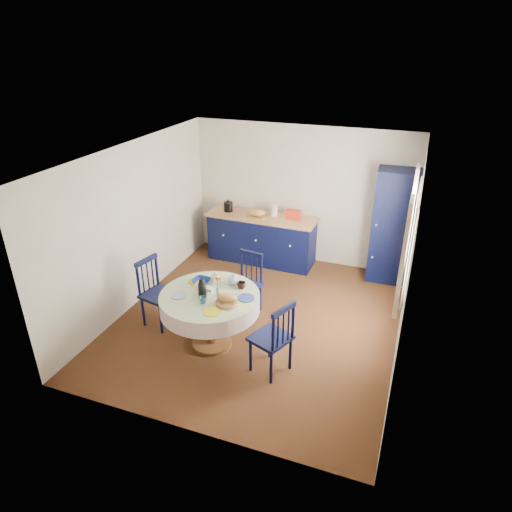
{
  "coord_description": "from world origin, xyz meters",
  "views": [
    {
      "loc": [
        1.96,
        -5.39,
        3.89
      ],
      "look_at": [
        -0.11,
        0.2,
        0.96
      ],
      "focal_mm": 32.0,
      "sensor_mm": 36.0,
      "label": 1
    }
  ],
  "objects_px": {
    "chair_far": "(247,283)",
    "mug_d": "(214,278)",
    "chair_right": "(273,338)",
    "chair_left": "(157,292)",
    "mug_b": "(203,300)",
    "kitchen_counter": "(262,238)",
    "pantry_cabinet": "(393,227)",
    "dining_table": "(210,303)",
    "mug_a": "(199,288)",
    "mug_c": "(241,285)",
    "cobalt_bowl": "(201,281)"
  },
  "relations": [
    {
      "from": "mug_b",
      "to": "cobalt_bowl",
      "type": "xyz_separation_m",
      "value": [
        -0.25,
        0.46,
        -0.02
      ]
    },
    {
      "from": "chair_left",
      "to": "chair_far",
      "type": "bearing_deg",
      "value": -42.95
    },
    {
      "from": "dining_table",
      "to": "chair_far",
      "type": "relative_size",
      "value": 1.39
    },
    {
      "from": "kitchen_counter",
      "to": "mug_c",
      "type": "distance_m",
      "value": 2.49
    },
    {
      "from": "chair_left",
      "to": "chair_right",
      "type": "distance_m",
      "value": 1.98
    },
    {
      "from": "chair_right",
      "to": "chair_far",
      "type": "bearing_deg",
      "value": -123.05
    },
    {
      "from": "mug_d",
      "to": "mug_c",
      "type": "bearing_deg",
      "value": -8.89
    },
    {
      "from": "chair_far",
      "to": "mug_c",
      "type": "bearing_deg",
      "value": -64.4
    },
    {
      "from": "chair_far",
      "to": "chair_right",
      "type": "bearing_deg",
      "value": -45.89
    },
    {
      "from": "cobalt_bowl",
      "to": "kitchen_counter",
      "type": "bearing_deg",
      "value": 89.91
    },
    {
      "from": "kitchen_counter",
      "to": "cobalt_bowl",
      "type": "relative_size",
      "value": 8.45
    },
    {
      "from": "mug_d",
      "to": "pantry_cabinet",
      "type": "bearing_deg",
      "value": 48.34
    },
    {
      "from": "chair_right",
      "to": "mug_a",
      "type": "height_order",
      "value": "chair_right"
    },
    {
      "from": "dining_table",
      "to": "chair_left",
      "type": "xyz_separation_m",
      "value": [
        -0.97,
        0.23,
        -0.16
      ]
    },
    {
      "from": "mug_c",
      "to": "chair_right",
      "type": "bearing_deg",
      "value": -39.83
    },
    {
      "from": "kitchen_counter",
      "to": "cobalt_bowl",
      "type": "xyz_separation_m",
      "value": [
        -0.0,
        -2.44,
        0.37
      ]
    },
    {
      "from": "dining_table",
      "to": "mug_b",
      "type": "xyz_separation_m",
      "value": [
        0.01,
        -0.22,
        0.17
      ]
    },
    {
      "from": "dining_table",
      "to": "chair_left",
      "type": "height_order",
      "value": "dining_table"
    },
    {
      "from": "chair_right",
      "to": "mug_d",
      "type": "height_order",
      "value": "chair_right"
    },
    {
      "from": "kitchen_counter",
      "to": "mug_d",
      "type": "bearing_deg",
      "value": -85.61
    },
    {
      "from": "mug_c",
      "to": "mug_d",
      "type": "xyz_separation_m",
      "value": [
        -0.43,
        0.07,
        -0.0
      ]
    },
    {
      "from": "dining_table",
      "to": "chair_right",
      "type": "xyz_separation_m",
      "value": [
        0.96,
        -0.23,
        -0.16
      ]
    },
    {
      "from": "dining_table",
      "to": "mug_a",
      "type": "bearing_deg",
      "value": 168.27
    },
    {
      "from": "pantry_cabinet",
      "to": "chair_left",
      "type": "height_order",
      "value": "pantry_cabinet"
    },
    {
      "from": "mug_c",
      "to": "mug_a",
      "type": "bearing_deg",
      "value": -152.56
    },
    {
      "from": "dining_table",
      "to": "chair_left",
      "type": "relative_size",
      "value": 1.3
    },
    {
      "from": "kitchen_counter",
      "to": "chair_far",
      "type": "height_order",
      "value": "kitchen_counter"
    },
    {
      "from": "chair_right",
      "to": "cobalt_bowl",
      "type": "distance_m",
      "value": 1.33
    },
    {
      "from": "mug_c",
      "to": "chair_far",
      "type": "bearing_deg",
      "value": 105.83
    },
    {
      "from": "chair_left",
      "to": "mug_c",
      "type": "height_order",
      "value": "chair_left"
    },
    {
      "from": "kitchen_counter",
      "to": "mug_a",
      "type": "distance_m",
      "value": 2.68
    },
    {
      "from": "mug_c",
      "to": "kitchen_counter",
      "type": "bearing_deg",
      "value": 103.3
    },
    {
      "from": "chair_left",
      "to": "mug_a",
      "type": "relative_size",
      "value": 7.85
    },
    {
      "from": "chair_right",
      "to": "kitchen_counter",
      "type": "bearing_deg",
      "value": -135.09
    },
    {
      "from": "dining_table",
      "to": "mug_b",
      "type": "height_order",
      "value": "dining_table"
    },
    {
      "from": "mug_a",
      "to": "mug_b",
      "type": "height_order",
      "value": "mug_a"
    },
    {
      "from": "dining_table",
      "to": "chair_right",
      "type": "relative_size",
      "value": 1.3
    },
    {
      "from": "kitchen_counter",
      "to": "mug_b",
      "type": "height_order",
      "value": "kitchen_counter"
    },
    {
      "from": "kitchen_counter",
      "to": "dining_table",
      "type": "relative_size",
      "value": 1.53
    },
    {
      "from": "mug_d",
      "to": "cobalt_bowl",
      "type": "distance_m",
      "value": 0.18
    },
    {
      "from": "kitchen_counter",
      "to": "mug_c",
      "type": "relative_size",
      "value": 16.68
    },
    {
      "from": "chair_left",
      "to": "mug_b",
      "type": "bearing_deg",
      "value": -101.56
    },
    {
      "from": "kitchen_counter",
      "to": "mug_d",
      "type": "relative_size",
      "value": 20.91
    },
    {
      "from": "chair_far",
      "to": "mug_d",
      "type": "distance_m",
      "value": 0.75
    },
    {
      "from": "kitchen_counter",
      "to": "pantry_cabinet",
      "type": "bearing_deg",
      "value": 3.65
    },
    {
      "from": "chair_far",
      "to": "kitchen_counter",
      "type": "bearing_deg",
      "value": 112.05
    },
    {
      "from": "dining_table",
      "to": "mug_c",
      "type": "xyz_separation_m",
      "value": [
        0.32,
        0.3,
        0.17
      ]
    },
    {
      "from": "cobalt_bowl",
      "to": "chair_left",
      "type": "bearing_deg",
      "value": -178.68
    },
    {
      "from": "chair_right",
      "to": "cobalt_bowl",
      "type": "xyz_separation_m",
      "value": [
        -1.2,
        0.47,
        0.32
      ]
    },
    {
      "from": "kitchen_counter",
      "to": "mug_c",
      "type": "xyz_separation_m",
      "value": [
        0.56,
        -2.39,
        0.38
      ]
    }
  ]
}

